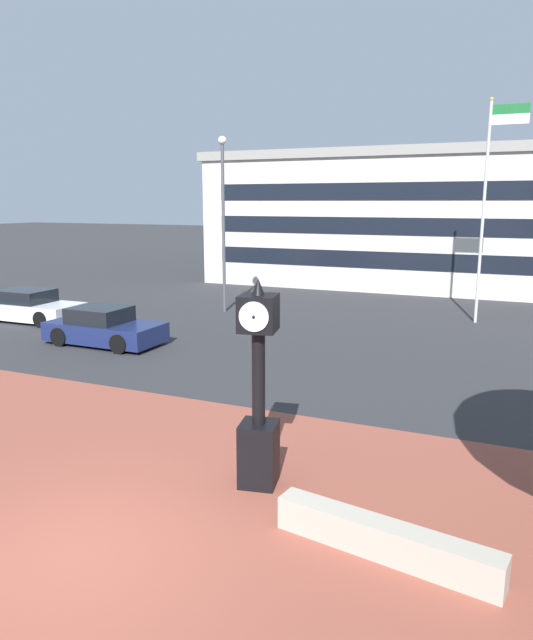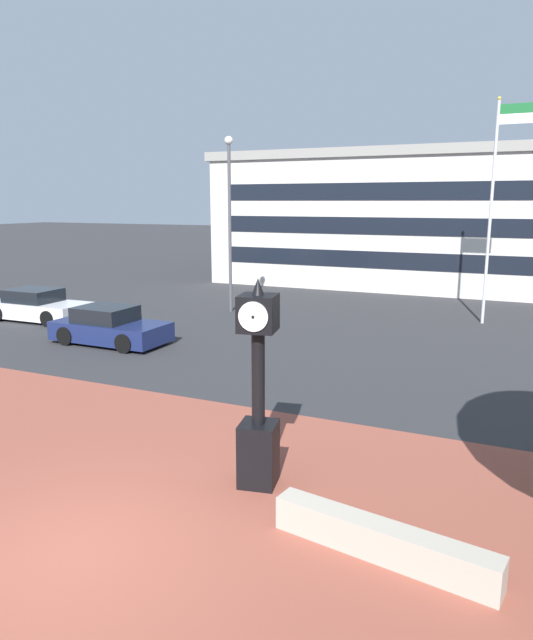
{
  "view_description": "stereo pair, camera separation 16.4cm",
  "coord_description": "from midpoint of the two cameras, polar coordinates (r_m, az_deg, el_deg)",
  "views": [
    {
      "loc": [
        5.23,
        -5.56,
        4.81
      ],
      "look_at": [
        1.51,
        3.16,
        2.86
      ],
      "focal_mm": 32.29,
      "sensor_mm": 36.0,
      "label": 1
    },
    {
      "loc": [
        5.38,
        -5.5,
        4.81
      ],
      "look_at": [
        1.51,
        3.16,
        2.86
      ],
      "focal_mm": 32.29,
      "sensor_mm": 36.0,
      "label": 2
    }
  ],
  "objects": [
    {
      "name": "car_street_near",
      "position": [
        20.54,
        -16.02,
        -0.73
      ],
      "size": [
        4.04,
        1.98,
        1.28
      ],
      "rotation": [
        0.0,
        0.0,
        4.7
      ],
      "color": "navy",
      "rests_on": "ground"
    },
    {
      "name": "flagpole_primary",
      "position": [
        24.36,
        20.85,
        11.17
      ],
      "size": [
        1.44,
        0.14,
        8.67
      ],
      "color": "silver",
      "rests_on": "ground"
    },
    {
      "name": "car_street_mid",
      "position": [
        25.59,
        -22.57,
        1.21
      ],
      "size": [
        4.34,
        2.0,
        1.28
      ],
      "rotation": [
        0.0,
        0.0,
        4.72
      ],
      "color": "silver",
      "rests_on": "ground"
    },
    {
      "name": "planter_wall",
      "position": [
        8.6,
        11.0,
        -20.61
      ],
      "size": [
        3.22,
        0.94,
        0.5
      ],
      "primitive_type": "cube",
      "rotation": [
        0.0,
        0.0,
        -0.17
      ],
      "color": "#ADA393",
      "rests_on": "ground"
    },
    {
      "name": "plaza_brick_paving",
      "position": [
        9.77,
        -14.2,
        -18.23
      ],
      "size": [
        44.0,
        10.21,
        0.01
      ],
      "primitive_type": "cube",
      "color": "brown",
      "rests_on": "ground"
    },
    {
      "name": "street_lamp_post",
      "position": [
        25.32,
        -4.5,
        10.97
      ],
      "size": [
        0.36,
        0.36,
        7.52
      ],
      "color": "#4C4C51",
      "rests_on": "ground"
    },
    {
      "name": "civic_building",
      "position": [
        38.6,
        16.35,
        9.71
      ],
      "size": [
        25.3,
        16.31,
        7.62
      ],
      "color": "beige",
      "rests_on": "ground"
    },
    {
      "name": "ground_plane",
      "position": [
        9.05,
        -18.73,
        -21.15
      ],
      "size": [
        200.0,
        200.0,
        0.0
      ],
      "primitive_type": "plane",
      "color": "#2D2D30"
    },
    {
      "name": "street_clock",
      "position": [
        9.8,
        -1.28,
        -8.06
      ],
      "size": [
        0.73,
        0.74,
        3.6
      ],
      "rotation": [
        0.0,
        0.0,
        0.19
      ],
      "color": "black",
      "rests_on": "ground"
    }
  ]
}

